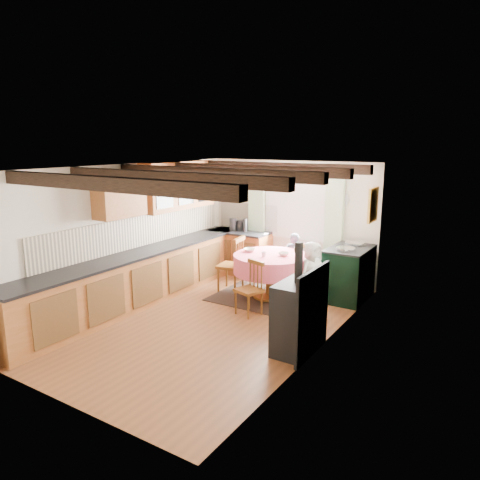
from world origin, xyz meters
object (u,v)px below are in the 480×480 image
Objects in this scene: chair_left at (231,264)px; aga_range at (349,273)px; dining_table at (271,277)px; chair_right at (309,276)px; chair_near at (249,288)px; cup at (264,254)px; cast_iron_stove at (298,298)px; child_far at (294,260)px; child_right at (312,274)px.

aga_range is at bearing 101.13° from chair_left.
chair_left is (-0.85, -0.02, 0.12)m from dining_table.
chair_left is 1.00× the size of chair_right.
aga_range is at bearing 72.10° from chair_near.
chair_left is 1.57m from chair_right.
cup is (-0.12, 0.70, 0.40)m from chair_near.
chair_left is 0.69× the size of cast_iron_stove.
child_far is 1.05m from cup.
chair_left is 1.00× the size of aga_range.
child_far is at bearing 174.83° from aga_range.
cast_iron_stove reaches higher than cup.
child_far is at bearing 123.76° from chair_left.
child_far is (0.91, 0.83, 0.01)m from chair_left.
dining_table is 1.19× the size of child_right.
child_right is at bearing 14.34° from cup.
chair_near is at bearing 157.52° from child_right.
chair_left is at bearing 36.61° from child_far.
child_right is (0.70, -0.78, 0.03)m from child_far.
dining_table is 0.86m from chair_left.
cup is at bearing 131.99° from cast_iron_stove.
chair_left reaches higher than dining_table.
dining_table is 0.48m from cup.
aga_range is 1.13m from child_far.
chair_near is at bearing 38.17° from chair_left.
dining_table is 1.39m from aga_range.
dining_table is at bearing 111.54° from chair_near.
child_right is (0.04, 0.01, 0.04)m from chair_right.
dining_table is 2.14m from cast_iron_stove.
child_far is at bearing 107.35° from chair_near.
chair_near is 0.83× the size of child_far.
dining_table is at bearing 84.84° from chair_right.
chair_near is 1.26m from chair_left.
dining_table is 1.50× the size of chair_near.
child_right is 12.80× the size of cup.
chair_near is 0.79× the size of child_right.
cast_iron_stove is (2.15, -1.65, 0.23)m from chair_left.
chair_right is 1.80m from cast_iron_stove.
chair_near is 1.12m from chair_right.
cup is at bearing 77.63° from child_far.
child_far is (-0.66, 0.79, 0.01)m from chair_right.
aga_range is (1.19, 0.72, 0.08)m from dining_table.
chair_left is at bearing -178.94° from dining_table.
child_far is (-1.23, 2.49, -0.22)m from cast_iron_stove.
dining_table is 1.28× the size of aga_range.
child_far reaches higher than cup.
cast_iron_stove is 2.79m from child_far.
dining_table is 15.18× the size of cup.
child_far is (0.06, 0.82, 0.13)m from dining_table.
chair_left is 1.24m from child_far.
aga_range is 0.98× the size of child_far.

